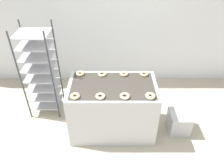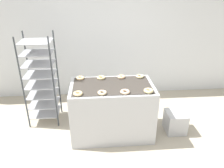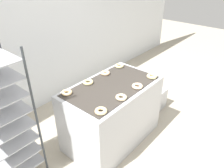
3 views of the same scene
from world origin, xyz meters
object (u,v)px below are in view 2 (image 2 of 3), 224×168
(fryer_machine, at_px, (112,110))
(donut_near_midleft, at_px, (102,93))
(baking_rack_cart, at_px, (41,79))
(glaze_bin, at_px, (175,122))
(donut_near_left, at_px, (78,93))
(donut_far_midright, at_px, (121,77))
(donut_far_right, at_px, (140,76))
(donut_far_left, at_px, (80,78))
(donut_far_midleft, at_px, (101,78))
(donut_near_right, at_px, (148,91))
(donut_near_midright, at_px, (125,92))

(fryer_machine, distance_m, donut_near_midleft, 0.56)
(baking_rack_cart, distance_m, glaze_bin, 2.40)
(baking_rack_cart, relative_size, donut_near_left, 12.14)
(donut_far_midright, bearing_deg, donut_far_right, 0.17)
(donut_near_midleft, distance_m, donut_far_left, 0.65)
(baking_rack_cart, bearing_deg, donut_far_midleft, -12.20)
(donut_near_right, distance_m, donut_far_left, 1.14)
(donut_near_midright, height_order, donut_near_right, donut_near_right)
(glaze_bin, height_order, donut_near_midleft, donut_near_midleft)
(donut_near_midright, bearing_deg, baking_rack_cart, 150.53)
(donut_far_midright, bearing_deg, donut_near_midleft, -121.86)
(fryer_machine, xyz_separation_m, donut_near_right, (0.50, -0.27, 0.46))
(glaze_bin, distance_m, donut_near_midright, 1.19)
(donut_near_left, relative_size, donut_far_left, 1.03)
(fryer_machine, relative_size, donut_far_midright, 10.22)
(donut_near_left, bearing_deg, baking_rack_cart, 131.74)
(donut_near_left, height_order, donut_far_midright, donut_far_midright)
(donut_far_right, bearing_deg, donut_near_left, -151.17)
(donut_near_left, height_order, donut_near_midright, donut_near_left)
(donut_near_midleft, xyz_separation_m, donut_near_midright, (0.33, 0.00, 0.00))
(glaze_bin, bearing_deg, donut_far_right, 152.16)
(donut_far_left, bearing_deg, donut_far_midright, -0.67)
(donut_near_right, relative_size, donut_far_midright, 1.08)
(fryer_machine, height_order, donut_near_midright, donut_near_midright)
(donut_near_midleft, xyz_separation_m, donut_far_right, (0.65, 0.54, -0.00))
(donut_near_right, relative_size, donut_far_right, 1.04)
(donut_near_midleft, bearing_deg, donut_near_left, 179.87)
(donut_far_left, distance_m, donut_far_midright, 0.67)
(baking_rack_cart, xyz_separation_m, donut_far_left, (0.68, -0.21, 0.09))
(fryer_machine, height_order, donut_near_midleft, donut_near_midleft)
(fryer_machine, xyz_separation_m, glaze_bin, (1.07, -0.04, -0.27))
(donut_near_midleft, bearing_deg, fryer_machine, 59.33)
(fryer_machine, bearing_deg, donut_far_midright, 56.95)
(donut_far_left, relative_size, donut_far_right, 0.97)
(fryer_machine, distance_m, baking_rack_cart, 1.33)
(glaze_bin, bearing_deg, donut_near_midleft, -169.16)
(fryer_machine, distance_m, donut_near_left, 0.73)
(donut_near_midright, bearing_deg, donut_near_left, -179.85)
(donut_near_midright, relative_size, donut_far_left, 1.06)
(donut_near_right, bearing_deg, glaze_bin, 22.48)
(donut_near_right, distance_m, donut_far_midright, 0.63)
(donut_near_midright, xyz_separation_m, donut_far_right, (0.32, 0.54, -0.00))
(donut_far_left, bearing_deg, baking_rack_cart, 162.87)
(donut_far_left, distance_m, donut_far_right, 0.98)
(donut_far_right, bearing_deg, donut_near_midleft, -140.00)
(fryer_machine, height_order, donut_near_right, donut_near_right)
(donut_near_midleft, xyz_separation_m, donut_far_midright, (0.34, 0.54, 0.00))
(donut_near_right, bearing_deg, donut_near_midright, 179.79)
(donut_near_midright, distance_m, donut_far_midright, 0.54)
(donut_near_right, height_order, donut_far_right, donut_near_right)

